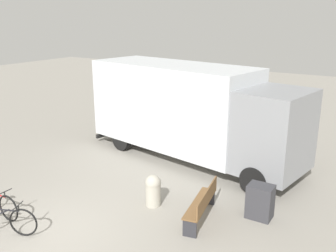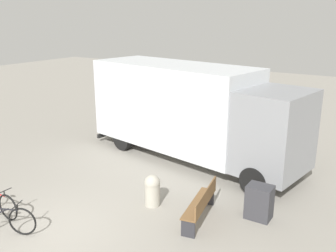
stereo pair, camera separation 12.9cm
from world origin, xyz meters
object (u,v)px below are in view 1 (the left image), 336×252
object	(u,v)px
utility_box	(260,202)
bicycle_middle	(2,220)
bollard_near_bench	(153,189)
park_bench	(203,203)
delivery_truck	(189,109)

from	to	relation	value
utility_box	bicycle_middle	bearing A→B (deg)	-141.66
bollard_near_bench	park_bench	bearing A→B (deg)	0.52
bollard_near_bench	delivery_truck	bearing A→B (deg)	103.49
park_bench	bicycle_middle	xyz separation A→B (m)	(-3.83, -3.10, -0.10)
utility_box	bollard_near_bench	bearing A→B (deg)	-161.84
delivery_truck	bollard_near_bench	distance (m)	4.07
park_bench	delivery_truck	bearing A→B (deg)	22.43
delivery_truck	park_bench	xyz separation A→B (m)	(2.42, -3.71, -1.38)
bicycle_middle	utility_box	bearing A→B (deg)	16.26
delivery_truck	bollard_near_bench	bearing A→B (deg)	-66.37
bollard_near_bench	utility_box	xyz separation A→B (m)	(2.74, 0.90, -0.03)
park_bench	utility_box	size ratio (longest dim) A/B	2.08
bicycle_middle	utility_box	size ratio (longest dim) A/B	1.87
park_bench	utility_box	bearing A→B (deg)	-64.59
park_bench	utility_box	distance (m)	1.50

